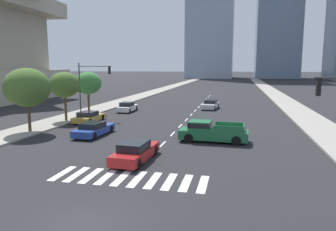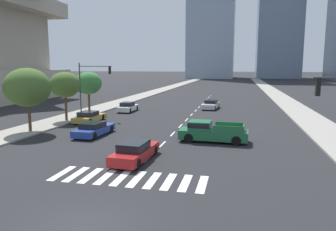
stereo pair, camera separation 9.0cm
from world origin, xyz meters
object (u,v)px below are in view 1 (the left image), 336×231
Objects in this scene: sedan_red_4 at (135,152)px; street_tree_nearest at (27,87)px; street_tree_second at (64,85)px; traffic_signal_far at (91,80)px; sedan_blue_2 at (94,129)px; street_tree_third at (88,83)px; sedan_white_3 at (127,107)px; sedan_silver_1 at (210,105)px; pickup_truck at (210,132)px; sedan_gold_0 at (89,117)px.

street_tree_nearest is (-12.37, 6.43, 3.61)m from sedan_red_4.
traffic_signal_far is at bearing 55.86° from street_tree_second.
street_tree_second is (-6.33, 6.26, 3.52)m from sedan_blue_2.
sedan_red_4 is (6.04, -6.59, 0.03)m from sedan_blue_2.
street_tree_third is at bearing 90.00° from street_tree_nearest.
sedan_silver_1 is at bearing -64.09° from sedan_white_3.
pickup_truck is 10.36m from sedan_blue_2.
street_tree_second is (-15.01, -14.18, 3.49)m from sedan_silver_1.
street_tree_third is (0.00, 12.12, -0.22)m from street_tree_nearest.
sedan_silver_1 is 0.92× the size of street_tree_third.
sedan_red_4 is 0.92× the size of street_tree_third.
street_tree_nearest reaches higher than sedan_gold_0.
sedan_red_4 is at bearing -56.30° from street_tree_third.
street_tree_nearest is 6.43m from street_tree_second.
pickup_truck is 20.85m from street_tree_third.
pickup_truck is at bearing 10.64° from sedan_silver_1.
sedan_red_4 is (-2.64, -27.04, 0.00)m from sedan_silver_1.
pickup_truck is 18.17m from street_tree_second.
sedan_silver_1 is 27.17m from sedan_red_4.
street_tree_nearest is at bearing -90.00° from street_tree_third.
street_tree_second is (-16.69, 6.40, 3.28)m from pickup_truck.
sedan_red_4 is 19.20m from traffic_signal_far.
sedan_gold_0 is 4.47m from street_tree_second.
sedan_red_4 is 0.91× the size of street_tree_second.
sedan_blue_2 is (-10.35, 0.14, -0.25)m from pickup_truck.
sedan_gold_0 is 0.94× the size of sedan_red_4.
street_tree_third is (-6.33, 11.96, 3.42)m from sedan_blue_2.
traffic_signal_far is at bearing 29.58° from sedan_blue_2.
traffic_signal_far is 1.10× the size of street_tree_nearest.
sedan_white_3 reaches higher than sedan_silver_1.
sedan_white_3 is at bearing 37.80° from street_tree_third.
street_tree_second is 1.01× the size of street_tree_third.
street_tree_nearest is 1.09× the size of street_tree_second.
street_tree_nearest is at bearing 2.29° from pickup_truck.
sedan_white_3 is at bearing 65.11° from street_tree_second.
sedan_gold_0 is 4.85m from traffic_signal_far.
street_tree_third is at bearing 90.00° from street_tree_second.
sedan_red_4 reaches higher than sedan_gold_0.
sedan_gold_0 is at bearing 171.18° from sedan_white_3.
sedan_blue_2 is at bearing 46.16° from sedan_red_4.
street_tree_third is at bearing 30.91° from sedan_blue_2.
street_tree_third is (-4.13, -3.20, 3.38)m from sedan_white_3.
sedan_gold_0 is 0.94× the size of sedan_silver_1.
street_tree_third is (-1.84, 2.98, -0.50)m from traffic_signal_far.
pickup_truck reaches higher than sedan_gold_0.
sedan_white_3 is at bearing 11.28° from sedan_blue_2.
traffic_signal_far is at bearing -42.98° from sedan_silver_1.
sedan_gold_0 is at bearing 66.92° from street_tree_nearest.
sedan_white_3 is 0.82× the size of street_tree_third.
sedan_silver_1 is 17.58m from street_tree_third.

